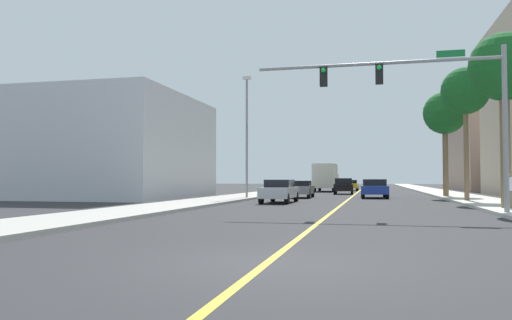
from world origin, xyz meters
TOP-DOWN VIEW (x-y plane):
  - ground at (0.00, 42.00)m, footprint 192.00×192.00m
  - sidewalk_left at (-8.23, 42.00)m, footprint 3.57×168.00m
  - sidewalk_right at (8.23, 42.00)m, footprint 3.57×168.00m
  - lane_marking_center at (0.00, 42.00)m, footprint 0.16×144.00m
  - building_left_near at (-19.09, 26.61)m, footprint 14.37×14.28m
  - building_right_far at (17.11, 59.67)m, footprint 10.40×21.13m
  - traffic_signal_mast at (3.84, 12.91)m, footprint 10.05×0.36m
  - street_lamp at (-6.95, 25.51)m, footprint 0.56×0.28m
  - palm_near at (7.58, 16.10)m, footprint 3.09×3.09m
  - palm_mid at (7.28, 24.14)m, footprint 2.90×2.90m
  - palm_far at (7.13, 32.19)m, footprint 3.26×3.26m
  - car_yellow at (-1.06, 54.08)m, footprint 1.75×4.08m
  - car_gray at (-3.75, 29.51)m, footprint 1.92×4.15m
  - car_blue at (1.78, 30.46)m, footprint 2.09×4.62m
  - car_black at (-1.07, 39.63)m, footprint 1.93×3.99m
  - car_silver at (-3.81, 21.30)m, footprint 1.75×4.42m
  - delivery_truck at (-3.67, 49.24)m, footprint 2.47×7.11m
  - pedestrian at (7.64, 15.99)m, footprint 0.38×0.38m

SIDE VIEW (x-z plane):
  - ground at x=0.00m, z-range 0.00..0.00m
  - lane_marking_center at x=0.00m, z-range 0.00..0.01m
  - sidewalk_left at x=-8.23m, z-range 0.00..0.15m
  - sidewalk_right at x=8.23m, z-range 0.00..0.15m
  - car_gray at x=-3.75m, z-range 0.04..1.35m
  - car_yellow at x=-1.06m, z-range 0.05..1.37m
  - car_silver at x=-3.81m, z-range 0.03..1.43m
  - car_blue at x=1.78m, z-range 0.03..1.45m
  - car_black at x=-1.07m, z-range 0.02..1.53m
  - pedestrian at x=7.64m, z-range 0.14..1.74m
  - delivery_truck at x=-3.67m, z-range 0.10..3.23m
  - building_left_near at x=-19.09m, z-range 0.00..7.73m
  - street_lamp at x=-6.95m, z-range 0.58..9.14m
  - building_right_far at x=17.11m, z-range 0.00..9.81m
  - traffic_signal_mast at x=3.84m, z-range 1.67..8.29m
  - palm_near at x=7.58m, z-range 2.46..10.42m
  - palm_far at x=7.13m, z-range 2.43..10.45m
  - palm_mid at x=7.28m, z-range 2.70..10.87m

